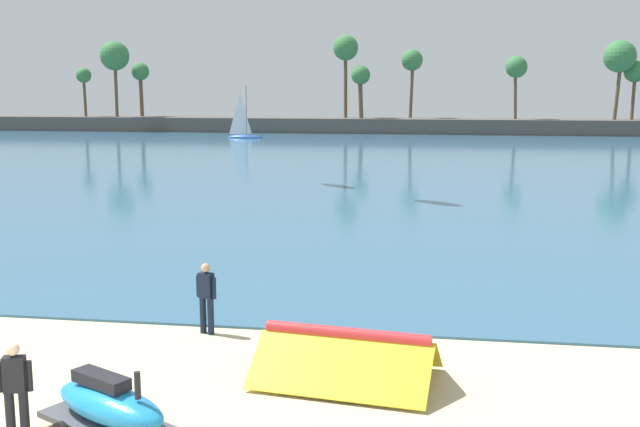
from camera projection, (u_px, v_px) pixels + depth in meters
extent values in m
cube|color=#33607F|center=(376.00, 144.00, 74.58)|extent=(220.00, 115.73, 0.06)
cube|color=#514C47|center=(388.00, 126.00, 91.84)|extent=(108.94, 6.00, 1.80)
cylinder|color=brown|center=(141.00, 94.00, 97.18)|extent=(0.54, 0.75, 5.66)
sphere|color=#38753D|center=(140.00, 72.00, 96.71)|extent=(2.23, 2.23, 2.23)
cylinder|color=brown|center=(618.00, 88.00, 86.84)|extent=(0.80, 0.56, 7.15)
sphere|color=#38753D|center=(620.00, 56.00, 86.25)|extent=(3.64, 3.64, 3.64)
cylinder|color=brown|center=(515.00, 93.00, 88.71)|extent=(0.62, 0.67, 6.02)
sphere|color=#38753D|center=(516.00, 67.00, 88.21)|extent=(2.52, 2.52, 2.52)
cylinder|color=brown|center=(116.00, 86.00, 95.07)|extent=(0.42, 0.49, 7.53)
sphere|color=#38753D|center=(115.00, 56.00, 94.44)|extent=(3.61, 3.61, 3.61)
cylinder|color=brown|center=(85.00, 96.00, 96.77)|extent=(0.57, 0.66, 5.18)
sphere|color=#38753D|center=(84.00, 75.00, 96.34)|extent=(1.90, 1.90, 1.90)
cylinder|color=brown|center=(633.00, 96.00, 87.39)|extent=(0.51, 0.60, 5.48)
sphere|color=#38753D|center=(635.00, 71.00, 86.94)|extent=(2.47, 2.47, 2.47)
cylinder|color=brown|center=(361.00, 97.00, 91.19)|extent=(0.74, 0.64, 5.15)
sphere|color=#38753D|center=(361.00, 75.00, 90.77)|extent=(2.28, 2.28, 2.28)
cylinder|color=brown|center=(412.00, 89.00, 92.00)|extent=(0.58, 0.48, 6.90)
sphere|color=#38753D|center=(412.00, 60.00, 91.43)|extent=(2.57, 2.57, 2.57)
cylinder|color=brown|center=(346.00, 83.00, 92.66)|extent=(0.50, 0.61, 8.39)
sphere|color=#38753D|center=(346.00, 48.00, 91.96)|extent=(3.05, 3.05, 3.05)
cube|color=yellow|center=(339.00, 368.00, 14.16)|extent=(3.53, 1.51, 0.85)
cube|color=yellow|center=(355.00, 347.00, 15.29)|extent=(3.53, 1.51, 0.85)
cylinder|color=red|center=(347.00, 333.00, 14.64)|extent=(3.25, 0.68, 0.24)
cube|color=#4C4C51|center=(111.00, 424.00, 12.39)|extent=(2.77, 2.09, 0.10)
cylinder|color=black|center=(117.00, 408.00, 13.17)|extent=(0.33, 0.24, 0.32)
ellipsoid|color=#1E84C6|center=(110.00, 405.00, 12.34)|extent=(2.52, 1.85, 0.56)
cube|color=black|center=(101.00, 380.00, 12.39)|extent=(1.14, 0.83, 0.20)
cylinder|color=black|center=(138.00, 385.00, 11.84)|extent=(0.10, 0.10, 0.44)
cylinder|color=black|center=(25.00, 416.00, 12.20)|extent=(0.15, 0.15, 0.86)
cylinder|color=black|center=(10.00, 417.00, 12.18)|extent=(0.15, 0.15, 0.86)
cube|color=black|center=(15.00, 374.00, 12.07)|extent=(0.38, 0.28, 0.58)
sphere|color=beige|center=(13.00, 349.00, 12.00)|extent=(0.21, 0.21, 0.21)
cylinder|color=black|center=(30.00, 376.00, 12.10)|extent=(0.09, 0.09, 0.50)
cylinder|color=black|center=(0.00, 377.00, 12.06)|extent=(0.09, 0.09, 0.50)
cylinder|color=#141E33|center=(203.00, 315.00, 17.61)|extent=(0.15, 0.15, 0.86)
cylinder|color=#141E33|center=(211.00, 316.00, 17.50)|extent=(0.15, 0.15, 0.86)
cube|color=#141E33|center=(206.00, 285.00, 17.43)|extent=(0.39, 0.31, 0.58)
sphere|color=tan|center=(206.00, 268.00, 17.37)|extent=(0.21, 0.21, 0.21)
cylinder|color=#141E33|center=(198.00, 286.00, 17.55)|extent=(0.09, 0.09, 0.50)
cylinder|color=#141E33|center=(214.00, 288.00, 17.33)|extent=(0.09, 0.09, 0.50)
ellipsoid|color=#234793|center=(245.00, 138.00, 82.51)|extent=(4.32, 1.80, 0.84)
cylinder|color=gray|center=(246.00, 110.00, 81.94)|extent=(0.13, 0.13, 5.23)
pyramid|color=white|center=(240.00, 113.00, 82.21)|extent=(1.88, 0.38, 4.45)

